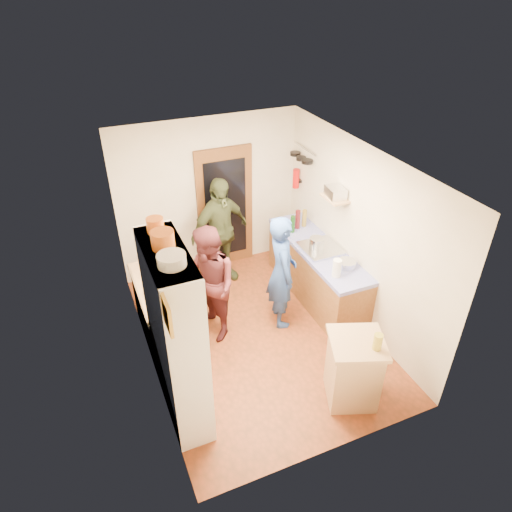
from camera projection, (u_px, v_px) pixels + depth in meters
floor at (258, 335)px, 6.54m from camera, size 3.00×4.00×0.02m
ceiling at (258, 161)px, 5.13m from camera, size 3.00×4.00×0.02m
wall_back at (209, 196)px, 7.39m from camera, size 3.00×0.02×2.60m
wall_front at (342, 366)px, 4.28m from camera, size 3.00×0.02×2.60m
wall_left at (140, 286)px, 5.34m from camera, size 0.02×4.00×2.60m
wall_right at (358, 236)px, 6.33m from camera, size 0.02×4.00×2.60m
door_frame at (225, 209)px, 7.58m from camera, size 0.95×0.06×2.10m
door_glass at (226, 209)px, 7.55m from camera, size 0.70×0.02×1.70m
hutch_body at (176, 338)px, 4.90m from camera, size 0.40×1.20×2.20m
hutch_top_shelf at (166, 253)px, 4.31m from camera, size 0.40×1.14×0.04m
plate_stack at (172, 260)px, 4.07m from camera, size 0.27×0.27×0.11m
orange_pot_a at (163, 240)px, 4.30m from camera, size 0.22×0.22×0.18m
orange_pot_b at (155, 225)px, 4.56m from camera, size 0.18×0.18×0.16m
left_counter_base at (165, 314)px, 6.26m from camera, size 0.60×1.40×0.85m
left_counter_top at (161, 288)px, 6.02m from camera, size 0.64×1.44×0.05m
toaster at (171, 297)px, 5.68m from camera, size 0.26×0.21×0.17m
kettle at (160, 290)px, 5.80m from camera, size 0.15×0.15×0.16m
orange_bowl at (164, 276)px, 6.12m from camera, size 0.24×0.24×0.09m
chopping_board at (153, 264)px, 6.44m from camera, size 0.34×0.28×0.02m
right_counter_base at (316, 273)px, 7.09m from camera, size 0.60×2.20×0.84m
right_counter_top at (318, 249)px, 6.85m from camera, size 0.62×2.22×0.06m
hob at (321, 248)px, 6.77m from camera, size 0.55×0.58×0.04m
pot_on_hob at (317, 242)px, 6.74m from camera, size 0.22×0.22×0.14m
bottle_a at (293, 224)px, 7.15m from camera, size 0.08×0.08×0.28m
bottle_b at (298, 219)px, 7.24m from camera, size 0.08×0.08×0.31m
bottle_c at (304, 218)px, 7.31m from camera, size 0.09×0.09×0.29m
paper_towel at (337, 268)px, 6.13m from camera, size 0.15×0.15×0.26m
mixing_bowl at (347, 264)px, 6.36m from camera, size 0.27×0.27×0.10m
island_base at (353, 371)px, 5.38m from camera, size 0.71×0.71×0.86m
island_top at (358, 343)px, 5.13m from camera, size 0.80×0.80×0.05m
cutting_board at (352, 339)px, 5.17m from camera, size 0.43×0.39×0.02m
oil_jar at (378, 342)px, 4.97m from camera, size 0.13×0.13×0.20m
pan_rail at (306, 149)px, 7.09m from camera, size 0.02×0.65×0.02m
pan_hang_a at (307, 161)px, 7.00m from camera, size 0.18×0.18×0.05m
pan_hang_b at (301, 158)px, 7.17m from camera, size 0.16×0.16×0.05m
pan_hang_c at (295, 154)px, 7.32m from camera, size 0.17×0.17×0.05m
wall_shelf at (335, 198)px, 6.42m from camera, size 0.26×0.42×0.03m
radio at (335, 192)px, 6.37m from camera, size 0.25×0.32×0.15m
ext_bracket at (299, 181)px, 7.55m from camera, size 0.06×0.10×0.04m
fire_extinguisher at (296, 178)px, 7.51m from camera, size 0.11×0.11×0.32m
picture_frame at (167, 316)px, 3.74m from camera, size 0.03×0.25×0.30m
person_hob at (284, 273)px, 6.34m from camera, size 0.54×0.70×1.72m
person_left at (210, 283)px, 6.16m from camera, size 0.80×0.94×1.69m
person_back at (221, 232)px, 7.22m from camera, size 1.14×0.75×1.81m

